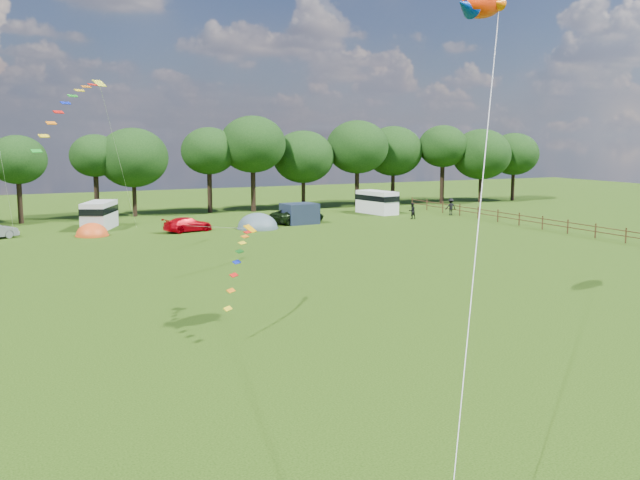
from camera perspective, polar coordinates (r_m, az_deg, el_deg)
name	(u,v)px	position (r m, az deg, el deg)	size (l,w,h in m)	color
ground_plane	(430,402)	(22.87, 8.83, -12.65)	(180.00, 180.00, 0.00)	black
tree_line	(170,153)	(74.66, -11.93, 6.79)	(102.98, 10.98, 10.27)	black
fence	(508,216)	(68.67, 14.83, 1.84)	(0.12, 33.12, 1.20)	#472D19
car_c	(188,225)	(61.92, -10.51, 1.22)	(1.74, 4.13, 1.24)	#B1000A
car_d	(298,215)	(66.87, -1.80, 1.98)	(2.46, 5.43, 1.48)	black
campervan_c	(99,214)	(65.67, -17.24, 1.98)	(3.91, 5.34, 2.41)	silver
campervan_d	(377,201)	(75.34, 4.58, 3.10)	(2.83, 5.14, 2.39)	white
tent_orange	(92,236)	(61.33, -17.76, 0.33)	(2.70, 2.96, 2.11)	#E74D18
tent_greyblue	(258,228)	(63.32, -5.01, 0.94)	(3.67, 4.02, 2.73)	#4B616A
awning_navy	(300,214)	(66.42, -1.65, 2.13)	(3.05, 2.48, 1.90)	#1B2538
fish_kite	(480,2)	(30.06, 12.68, 18.09)	(3.45, 2.19, 1.82)	#EF2800
streamer_kite_b	(75,102)	(39.38, -19.04, 10.41)	(4.31, 4.64, 3.80)	yellow
streamer_kite_c	(242,252)	(30.97, -6.29, -0.95)	(3.09, 4.88, 2.77)	#FFA700
walker_a	(412,211)	(70.81, 7.37, 2.32)	(0.77, 0.48, 1.59)	black
walker_b	(451,207)	(74.72, 10.41, 2.63)	(1.14, 0.53, 1.76)	black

